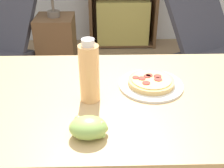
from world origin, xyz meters
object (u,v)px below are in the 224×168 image
at_px(pizza_on_plate, 151,83).
at_px(drink_bottle, 89,73).
at_px(lounge_chair_far, 207,58).
at_px(grape_bunch, 89,128).
at_px(side_table, 57,49).

bearing_deg(pizza_on_plate, drink_bottle, -159.12).
bearing_deg(drink_bottle, lounge_chair_far, 54.78).
distance_m(pizza_on_plate, grape_bunch, 0.39).
xyz_separation_m(pizza_on_plate, lounge_chair_far, (0.73, 1.28, -0.50)).
bearing_deg(pizza_on_plate, side_table, 113.50).
bearing_deg(pizza_on_plate, grape_bunch, -128.41).
relative_size(grape_bunch, side_table, 0.20).
xyz_separation_m(pizza_on_plate, drink_bottle, (-0.25, -0.09, 0.10)).
relative_size(lounge_chair_far, side_table, 1.55).
xyz_separation_m(grape_bunch, side_table, (-0.40, 1.79, -0.49)).
height_order(pizza_on_plate, grape_bunch, grape_bunch).
relative_size(grape_bunch, lounge_chair_far, 0.13).
xyz_separation_m(drink_bottle, side_table, (-0.40, 1.58, -0.58)).
distance_m(grape_bunch, side_table, 1.90).
bearing_deg(side_table, pizza_on_plate, -66.50).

